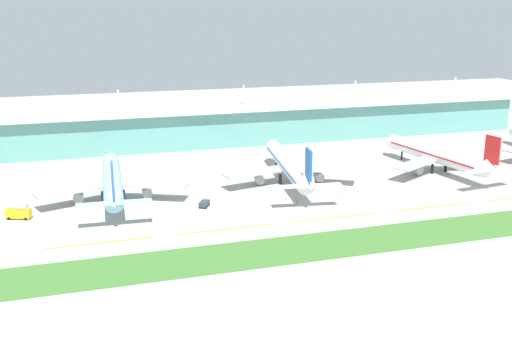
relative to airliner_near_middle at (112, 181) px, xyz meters
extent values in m
plane|color=#A8A59E|center=(64.66, -31.71, -6.45)|extent=(600.00, 600.00, 0.00)
cube|color=#5B9E93|center=(64.66, 76.17, 1.66)|extent=(280.00, 28.00, 16.22)
cube|color=silver|center=(64.66, 76.17, 10.68)|extent=(288.00, 34.00, 1.80)
cylinder|color=silver|center=(8.66, 70.57, 16.08)|extent=(0.90, 0.90, 9.00)
cylinder|color=silver|center=(64.66, 70.57, 16.08)|extent=(0.90, 0.90, 9.00)
cylinder|color=silver|center=(120.66, 70.57, 16.08)|extent=(0.90, 0.90, 9.00)
cylinder|color=silver|center=(176.66, 70.57, 16.08)|extent=(0.90, 0.90, 9.00)
cylinder|color=#9ED1EA|center=(0.08, 1.53, 0.05)|extent=(8.54, 52.24, 5.80)
cone|color=#9ED1EA|center=(1.56, 29.50, 0.05)|extent=(5.71, 4.29, 5.51)
cone|color=#9ED1EA|center=(-1.45, -27.43, 1.25)|extent=(5.27, 6.88, 5.72)
cube|color=#2D5BB7|center=(-1.40, -26.43, 7.70)|extent=(1.04, 6.43, 9.50)
cube|color=#9ED1EA|center=(-6.92, -26.64, 1.05)|extent=(10.16, 3.72, 0.36)
cube|color=#9ED1EA|center=(4.07, -27.22, 1.05)|extent=(10.16, 3.72, 0.36)
cube|color=#B7BABF|center=(-12.14, -2.25, -1.25)|extent=(24.91, 14.23, 0.70)
cylinder|color=gray|center=(-10.86, -0.88, -4.05)|extent=(3.43, 4.66, 3.20)
cube|color=#B7BABF|center=(11.83, -3.52, -1.25)|extent=(24.62, 16.31, 0.70)
cylinder|color=gray|center=(10.71, -2.02, -4.05)|extent=(3.43, 4.66, 3.20)
cylinder|color=black|center=(1.11, 21.01, -4.65)|extent=(0.70, 0.70, 3.60)
cylinder|color=black|center=(-3.27, -1.29, -4.65)|extent=(1.10, 1.10, 3.60)
cylinder|color=black|center=(3.12, -1.63, -4.65)|extent=(1.10, 1.10, 3.60)
cube|color=#2D5BB7|center=(0.08, 1.53, 0.45)|extent=(8.30, 47.05, 0.60)
cylinder|color=white|center=(61.63, 3.69, 0.05)|extent=(14.05, 57.74, 5.80)
cone|color=white|center=(66.08, 34.12, 0.05)|extent=(6.03, 4.75, 5.51)
cone|color=white|center=(57.04, -27.72, 1.25)|extent=(5.84, 7.27, 5.72)
cube|color=#19519E|center=(57.19, -26.73, 7.70)|extent=(1.62, 6.43, 9.50)
cube|color=white|center=(51.67, -26.43, 1.05)|extent=(10.36, 4.61, 0.36)
cube|color=white|center=(62.56, -28.02, 1.05)|extent=(10.36, 4.61, 0.36)
cube|color=#B7BABF|center=(49.12, 1.05, -1.25)|extent=(24.93, 12.29, 0.70)
cylinder|color=gray|center=(50.51, 2.30, -4.05)|extent=(3.82, 4.92, 3.20)
cube|color=#B7BABF|center=(72.87, -2.42, -1.25)|extent=(24.15, 17.98, 0.70)
cylinder|color=gray|center=(71.89, -0.82, -4.05)|extent=(3.82, 4.92, 3.20)
cylinder|color=black|center=(64.75, 25.03, -4.65)|extent=(0.70, 0.70, 3.60)
cylinder|color=black|center=(58.03, 1.19, -4.65)|extent=(1.10, 1.10, 3.60)
cylinder|color=black|center=(64.37, 0.26, -4.65)|extent=(1.10, 1.10, 3.60)
cube|color=#19519E|center=(61.63, 3.69, 0.45)|extent=(13.26, 52.05, 0.60)
cylinder|color=white|center=(120.56, 1.15, 0.05)|extent=(12.24, 52.41, 5.80)
cone|color=white|center=(117.07, 28.98, 0.05)|extent=(5.96, 4.65, 5.51)
cone|color=white|center=(124.18, -27.67, 1.25)|extent=(5.72, 7.19, 5.72)
cube|color=red|center=(124.05, -26.67, 7.70)|extent=(1.49, 6.44, 9.50)
cube|color=white|center=(118.66, -27.85, 1.05)|extent=(10.32, 4.42, 0.36)
cube|color=white|center=(129.57, -26.49, 1.05)|extent=(10.32, 4.42, 0.36)
cube|color=#B7BABF|center=(109.21, -4.73, -1.25)|extent=(24.27, 17.63, 0.70)
cylinder|color=gray|center=(110.22, -3.15, -4.05)|extent=(3.74, 4.86, 3.20)
cube|color=#B7BABF|center=(133.02, -1.74, -1.25)|extent=(24.94, 12.72, 0.70)
cylinder|color=gray|center=(131.65, -0.46, -4.05)|extent=(3.74, 4.86, 3.20)
cylinder|color=black|center=(118.13, 20.54, -4.65)|extent=(0.70, 0.70, 3.60)
cylinder|color=black|center=(117.76, -2.22, -4.65)|extent=(1.10, 1.10, 3.60)
cylinder|color=black|center=(124.11, -1.42, -4.65)|extent=(1.10, 1.10, 3.60)
cube|color=red|center=(120.56, 1.15, 0.45)|extent=(11.63, 47.25, 0.60)
cone|color=silver|center=(183.21, 33.81, 0.05)|extent=(6.08, 4.84, 5.51)
cube|color=yellow|center=(-6.34, -37.22, -6.43)|extent=(28.00, 0.70, 0.04)
cube|color=yellow|center=(27.66, -37.22, -6.43)|extent=(28.00, 0.70, 0.04)
cube|color=yellow|center=(61.66, -37.22, -6.43)|extent=(28.00, 0.70, 0.04)
cube|color=yellow|center=(95.66, -37.22, -6.43)|extent=(28.00, 0.70, 0.04)
cube|color=#3D702D|center=(64.66, -56.44, -6.40)|extent=(300.00, 18.00, 0.10)
cube|color=#333842|center=(26.74, -15.73, -5.30)|extent=(4.25, 5.01, 1.40)
cylinder|color=black|center=(26.56, -13.86, -6.00)|extent=(0.75, 0.96, 0.90)
cylinder|color=black|center=(28.44, -14.92, -6.00)|extent=(0.75, 0.96, 0.90)
cylinder|color=black|center=(25.04, -16.54, -6.00)|extent=(0.75, 0.96, 0.90)
cylinder|color=black|center=(26.92, -17.60, -6.00)|extent=(0.75, 0.96, 0.90)
cube|color=gold|center=(-28.12, -10.39, -4.70)|extent=(7.65, 4.95, 2.60)
cylinder|color=silver|center=(-27.37, -10.67, -2.50)|extent=(4.45, 3.27, 2.00)
cylinder|color=black|center=(-30.89, -10.60, -6.00)|extent=(0.97, 0.64, 0.90)
cylinder|color=black|center=(-30.07, -8.41, -6.00)|extent=(0.97, 0.64, 0.90)
cylinder|color=black|center=(-26.17, -12.37, -6.00)|extent=(0.97, 0.64, 0.90)
cylinder|color=black|center=(-25.35, -10.17, -6.00)|extent=(0.97, 0.64, 0.90)
cone|color=orange|center=(55.87, -20.73, -6.10)|extent=(0.56, 0.56, 0.70)
cone|color=orange|center=(70.59, -20.78, -6.10)|extent=(0.56, 0.56, 0.70)
cone|color=orange|center=(53.78, -16.35, -6.10)|extent=(0.56, 0.56, 0.70)
camera|label=1|loc=(-10.80, -191.42, 53.13)|focal=42.08mm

